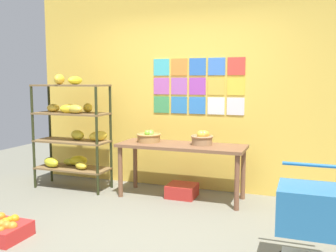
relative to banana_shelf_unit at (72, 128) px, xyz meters
The scene contains 9 objects.
ground 2.08m from the banana_shelf_unit, 37.82° to the right, with size 9.43×9.43×0.00m, color slate.
back_wall_with_art 1.71m from the banana_shelf_unit, 21.29° to the left, with size 4.65×0.07×2.90m.
banana_shelf_unit is the anchor object (origin of this frame).
display_table 1.61m from the banana_shelf_unit, ahead, with size 1.65×0.58×0.71m.
fruit_basket_back_right 1.86m from the banana_shelf_unit, ahead, with size 0.29×0.29×0.19m.
fruit_basket_right 1.13m from the banana_shelf_unit, ahead, with size 0.32×0.32×0.16m.
produce_crate_under_table 1.77m from the banana_shelf_unit, ahead, with size 0.37×0.35×0.17m, color #AE2721.
orange_crate_foreground 1.94m from the banana_shelf_unit, 77.34° to the right, with size 0.41×0.40×0.21m.
shopping_cart 3.48m from the banana_shelf_unit, 24.19° to the right, with size 0.53×0.48×0.84m.
Camera 1 is at (1.57, -3.27, 1.51)m, focal length 39.98 mm.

